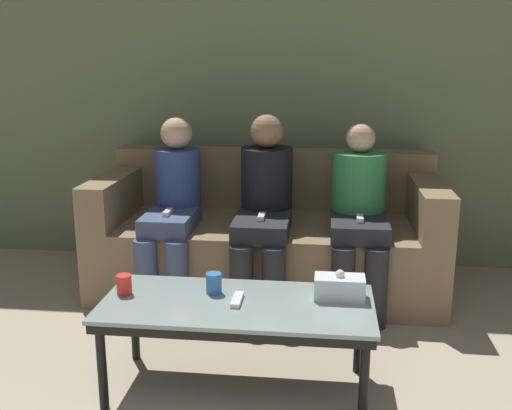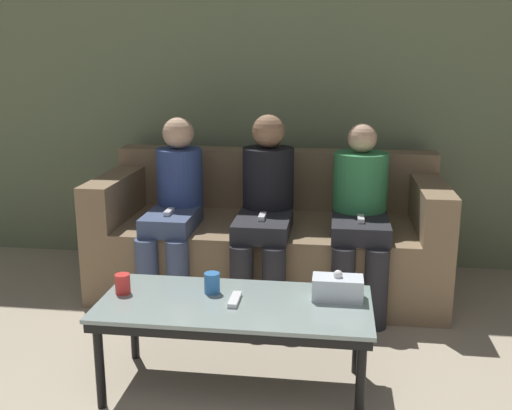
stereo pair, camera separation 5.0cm
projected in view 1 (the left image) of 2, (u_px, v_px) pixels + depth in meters
name	position (u px, v px, depth m)	size (l,w,h in m)	color
wall_back	(276.00, 79.00, 4.11)	(12.00, 0.06, 2.60)	#707F5B
couch	(268.00, 238.00, 3.83)	(2.12, 0.92, 0.84)	#897051
coffee_table	(237.00, 311.00, 2.60)	(1.18, 0.54, 0.42)	#8C9E99
cup_near_left	(124.00, 285.00, 2.66)	(0.07, 0.07, 0.09)	red
cup_near_right	(214.00, 283.00, 2.68)	(0.07, 0.07, 0.09)	#3372BF
tissue_box	(340.00, 287.00, 2.62)	(0.22, 0.12, 0.13)	silver
game_remote	(237.00, 300.00, 2.59)	(0.04, 0.15, 0.02)	white
seated_person_left_end	(173.00, 205.00, 3.60)	(0.31, 0.64, 1.09)	#47567A
seated_person_mid_left	(264.00, 205.00, 3.53)	(0.31, 0.71, 1.12)	#28282D
seated_person_mid_right	(359.00, 210.00, 3.49)	(0.32, 0.67, 1.07)	#28282D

